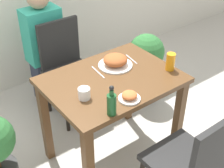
% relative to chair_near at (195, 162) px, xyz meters
% --- Properties ---
extents(ground_plane, '(16.00, 16.00, 0.00)m').
position_rel_chair_near_xyz_m(ground_plane, '(-0.07, 0.74, -0.52)').
color(ground_plane, '#B7B2A8').
extents(dining_table, '(0.94, 0.71, 0.77)m').
position_rel_chair_near_xyz_m(dining_table, '(-0.07, 0.74, 0.12)').
color(dining_table, brown).
rests_on(dining_table, ground_plane).
extents(chair_near, '(0.42, 0.42, 0.91)m').
position_rel_chair_near_xyz_m(chair_near, '(0.00, 0.00, 0.00)').
color(chair_near, black).
rests_on(chair_near, ground_plane).
extents(chair_far, '(0.42, 0.42, 0.91)m').
position_rel_chair_near_xyz_m(chair_far, '(-0.02, 1.49, 0.00)').
color(chair_far, black).
rests_on(chair_far, ground_plane).
extents(food_plate, '(0.26, 0.26, 0.09)m').
position_rel_chair_near_xyz_m(food_plate, '(0.05, 0.86, 0.29)').
color(food_plate, white).
rests_on(food_plate, dining_table).
extents(side_plate, '(0.14, 0.14, 0.06)m').
position_rel_chair_near_xyz_m(side_plate, '(-0.13, 0.47, 0.28)').
color(side_plate, white).
rests_on(side_plate, dining_table).
extents(drink_cup, '(0.08, 0.08, 0.07)m').
position_rel_chair_near_xyz_m(drink_cup, '(-0.36, 0.66, 0.29)').
color(drink_cup, white).
rests_on(drink_cup, dining_table).
extents(juice_glass, '(0.07, 0.07, 0.13)m').
position_rel_chair_near_xyz_m(juice_glass, '(0.34, 0.58, 0.32)').
color(juice_glass, orange).
rests_on(juice_glass, dining_table).
extents(sauce_bottle, '(0.06, 0.06, 0.20)m').
position_rel_chair_near_xyz_m(sauce_bottle, '(-0.31, 0.42, 0.33)').
color(sauce_bottle, '#194C23').
rests_on(sauce_bottle, dining_table).
extents(fork_utensil, '(0.03, 0.18, 0.00)m').
position_rel_chair_near_xyz_m(fork_utensil, '(-0.11, 0.86, 0.25)').
color(fork_utensil, silver).
rests_on(fork_utensil, dining_table).
extents(spoon_utensil, '(0.03, 0.16, 0.00)m').
position_rel_chair_near_xyz_m(spoon_utensil, '(0.21, 0.86, 0.25)').
color(spoon_utensil, silver).
rests_on(spoon_utensil, dining_table).
extents(potted_plant_right, '(0.35, 0.35, 0.72)m').
position_rel_chair_near_xyz_m(potted_plant_right, '(0.70, 1.20, -0.11)').
color(potted_plant_right, '#333333').
rests_on(potted_plant_right, ground_plane).
extents(person_figure, '(0.34, 0.22, 1.17)m').
position_rel_chair_near_xyz_m(person_figure, '(-0.08, 1.81, 0.06)').
color(person_figure, '#2D3347').
rests_on(person_figure, ground_plane).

